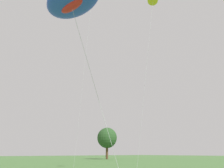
% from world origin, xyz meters
% --- Properties ---
extents(small_kite_diamond_red, '(1.65, 0.82, 24.38)m').
position_xyz_m(small_kite_diamond_red, '(0.61, 20.16, 22.50)').
color(small_kite_diamond_red, red).
rests_on(small_kite_diamond_red, ground).
extents(tree_oak_right, '(6.81, 6.81, 10.27)m').
position_xyz_m(tree_oak_right, '(28.03, 52.46, 6.82)').
color(tree_oak_right, '#513823').
rests_on(tree_oak_right, ground).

